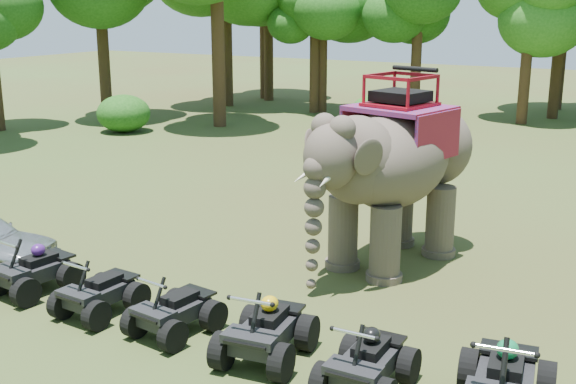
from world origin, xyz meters
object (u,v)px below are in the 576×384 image
(atv_5, at_px, (505,373))
(elephant, at_px, (395,169))
(atv_3, at_px, (266,323))
(atv_0, at_px, (33,264))
(atv_2, at_px, (174,303))
(atv_1, at_px, (99,285))
(atv_4, at_px, (367,354))

(atv_5, bearing_deg, elephant, 117.06)
(atv_3, distance_m, atv_5, 3.75)
(atv_0, distance_m, atv_2, 3.59)
(atv_1, bearing_deg, atv_5, 4.98)
(atv_5, bearing_deg, atv_1, 172.97)
(elephant, bearing_deg, atv_5, -40.89)
(atv_3, distance_m, atv_4, 1.82)
(atv_3, relative_size, atv_4, 1.07)
(atv_2, height_order, atv_5, atv_5)
(atv_1, relative_size, atv_4, 0.96)
(elephant, height_order, atv_5, elephant)
(atv_0, distance_m, atv_4, 7.27)
(atv_1, height_order, atv_3, atv_3)
(atv_1, distance_m, atv_5, 7.32)
(elephant, distance_m, atv_0, 7.73)
(atv_1, bearing_deg, atv_2, 5.17)
(atv_2, relative_size, atv_3, 0.90)
(atv_0, distance_m, atv_5, 9.20)
(elephant, xyz_separation_m, atv_3, (-0.11, -5.30, -1.49))
(atv_2, distance_m, atv_5, 5.61)
(atv_1, xyz_separation_m, atv_4, (5.39, -0.12, 0.02))
(atv_2, distance_m, atv_4, 3.68)
(atv_2, relative_size, atv_4, 0.96)
(atv_0, xyz_separation_m, atv_5, (9.20, -0.02, 0.08))
(atv_0, bearing_deg, atv_1, 2.53)
(atv_2, bearing_deg, atv_4, 5.15)
(atv_4, bearing_deg, elephant, 106.85)
(atv_4, bearing_deg, atv_2, 177.03)
(atv_0, height_order, atv_4, atv_0)
(atv_3, xyz_separation_m, atv_4, (1.82, -0.13, -0.04))
(atv_3, height_order, atv_5, atv_5)
(atv_1, height_order, atv_5, atv_5)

